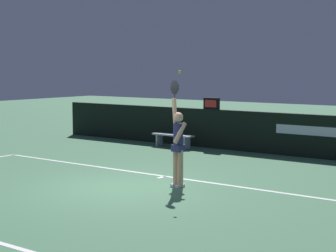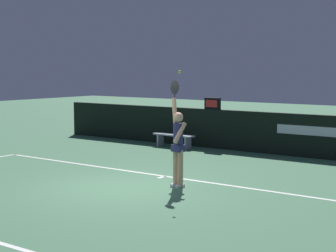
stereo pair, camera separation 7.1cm
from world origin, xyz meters
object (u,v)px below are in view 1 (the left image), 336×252
speed_display (212,104)px  tennis_ball (179,72)px  tennis_player (178,143)px  courtside_bench_near (173,137)px

speed_display → tennis_ball: 7.01m
speed_display → tennis_ball: tennis_ball is taller
speed_display → tennis_player: tennis_player is taller
tennis_ball → tennis_player: bearing=129.6°
speed_display → courtside_bench_near: bearing=-148.0°
speed_display → tennis_ball: size_ratio=8.86×
tennis_player → courtside_bench_near: size_ratio=1.55×
courtside_bench_near → tennis_ball: bearing=-53.1°
speed_display → courtside_bench_near: (-1.13, -0.71, -1.18)m
tennis_ball → courtside_bench_near: 7.28m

